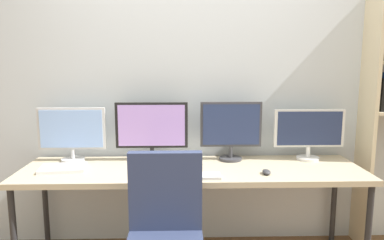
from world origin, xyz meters
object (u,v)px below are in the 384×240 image
(keyboard_main, at_px, (193,176))
(laptop_closed, at_px, (63,168))
(computer_mouse, at_px, (266,172))
(monitor_center_right, at_px, (231,128))
(monitor_far_left, at_px, (72,132))
(monitor_center_left, at_px, (152,128))
(monitor_far_right, at_px, (309,131))
(desk, at_px, (192,174))

(keyboard_main, distance_m, laptop_closed, 0.96)
(keyboard_main, bearing_deg, computer_mouse, 6.72)
(computer_mouse, bearing_deg, monitor_center_right, 117.98)
(computer_mouse, bearing_deg, keyboard_main, -173.28)
(monitor_far_left, height_order, laptop_closed, monitor_far_left)
(monitor_center_left, bearing_deg, monitor_center_right, -0.00)
(monitor_far_left, bearing_deg, monitor_center_right, -0.00)
(monitor_center_right, bearing_deg, monitor_far_left, 180.00)
(monitor_center_right, distance_m, monitor_far_right, 0.62)
(monitor_far_left, xyz_separation_m, monitor_far_right, (1.87, -0.00, -0.01))
(desk, bearing_deg, monitor_far_left, 167.20)
(desk, height_order, monitor_far_right, monitor_far_right)
(monitor_center_right, relative_size, computer_mouse, 5.03)
(desk, distance_m, monitor_center_right, 0.48)
(monitor_center_right, bearing_deg, keyboard_main, -125.15)
(computer_mouse, relative_size, laptop_closed, 0.30)
(desk, distance_m, keyboard_main, 0.24)
(computer_mouse, bearing_deg, desk, 161.76)
(monitor_center_right, height_order, monitor_far_right, monitor_center_right)
(monitor_far_right, height_order, keyboard_main, monitor_far_right)
(keyboard_main, height_order, laptop_closed, laptop_closed)
(desk, height_order, monitor_far_left, monitor_far_left)
(monitor_far_right, height_order, laptop_closed, monitor_far_right)
(desk, xyz_separation_m, monitor_far_left, (-0.93, 0.21, 0.28))
(monitor_far_left, distance_m, laptop_closed, 0.32)
(monitor_center_right, distance_m, laptop_closed, 1.30)
(monitor_far_right, distance_m, keyboard_main, 1.06)
(keyboard_main, bearing_deg, monitor_center_left, 125.14)
(computer_mouse, bearing_deg, laptop_closed, 174.26)
(monitor_center_left, distance_m, keyboard_main, 0.60)
(desk, distance_m, laptop_closed, 0.94)
(monitor_center_right, bearing_deg, monitor_far_right, -0.00)
(keyboard_main, xyz_separation_m, laptop_closed, (-0.94, 0.21, 0.00))
(desk, bearing_deg, keyboard_main, -90.00)
(monitor_center_left, xyz_separation_m, keyboard_main, (0.31, -0.44, -0.25))
(keyboard_main, relative_size, laptop_closed, 1.16)
(monitor_center_left, xyz_separation_m, monitor_center_right, (0.62, -0.00, -0.00))
(keyboard_main, bearing_deg, desk, 90.00)
(monitor_far_left, xyz_separation_m, monitor_center_left, (0.62, 0.00, 0.03))
(laptop_closed, bearing_deg, desk, -6.24)
(desk, relative_size, monitor_far_right, 4.50)
(monitor_center_left, xyz_separation_m, laptop_closed, (-0.63, -0.24, -0.25))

